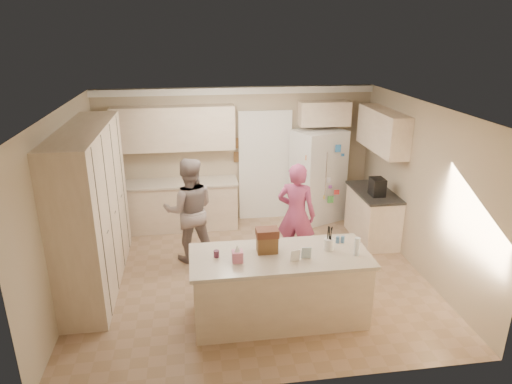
{
  "coord_description": "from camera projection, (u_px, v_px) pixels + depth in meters",
  "views": [
    {
      "loc": [
        -0.83,
        -6.14,
        3.64
      ],
      "look_at": [
        0.1,
        0.35,
        1.25
      ],
      "focal_mm": 32.0,
      "sensor_mm": 36.0,
      "label": 1
    }
  ],
  "objects": [
    {
      "name": "tissue_box",
      "position": [
        238.0,
        256.0,
        5.57
      ],
      "size": [
        0.13,
        0.13,
        0.14
      ],
      "primitive_type": "cube",
      "color": "pink",
      "rests_on": "island_top"
    },
    {
      "name": "utensil_crock",
      "position": [
        329.0,
        244.0,
        5.87
      ],
      "size": [
        0.13,
        0.13,
        0.15
      ],
      "primitive_type": "cylinder",
      "color": "white",
      "rests_on": "island_top"
    },
    {
      "name": "fridge_seam",
      "position": [
        323.0,
        182.0,
        8.54
      ],
      "size": [
        0.02,
        0.02,
        1.78
      ],
      "primitive_type": "cube",
      "color": "gray",
      "rests_on": "refrigerator"
    },
    {
      "name": "back_upper_cab",
      "position": [
        174.0,
        128.0,
        8.24
      ],
      "size": [
        2.2,
        0.35,
        0.8
      ],
      "primitive_type": "cube",
      "color": "beige",
      "rests_on": "wall_back"
    },
    {
      "name": "teen_girl",
      "position": [
        296.0,
        215.0,
        7.2
      ],
      "size": [
        0.73,
        0.63,
        1.68
      ],
      "primitive_type": "imported",
      "rotation": [
        0.0,
        0.0,
        2.68
      ],
      "color": "#AE4374",
      "rests_on": "floor"
    },
    {
      "name": "wall_frame_upper",
      "position": [
        238.0,
        143.0,
        8.65
      ],
      "size": [
        0.15,
        0.02,
        0.2
      ],
      "primitive_type": "cube",
      "color": "brown",
      "rests_on": "wall_back"
    },
    {
      "name": "floor",
      "position": [
        253.0,
        276.0,
        7.08
      ],
      "size": [
        5.2,
        4.6,
        0.02
      ],
      "primitive_type": "cube",
      "color": "#94755B",
      "rests_on": "ground"
    },
    {
      "name": "greeting_card_b",
      "position": [
        306.0,
        253.0,
        5.63
      ],
      "size": [
        0.12,
        0.05,
        0.16
      ],
      "primitive_type": "cube",
      "rotation": [
        0.15,
        0.0,
        -0.1
      ],
      "color": "silver",
      "rests_on": "island_top"
    },
    {
      "name": "over_fridge_cab",
      "position": [
        324.0,
        113.0,
        8.55
      ],
      "size": [
        0.95,
        0.35,
        0.45
      ],
      "primitive_type": "cube",
      "color": "beige",
      "rests_on": "wall_back"
    },
    {
      "name": "back_base_cab",
      "position": [
        178.0,
        206.0,
        8.63
      ],
      "size": [
        2.2,
        0.6,
        0.88
      ],
      "primitive_type": "cube",
      "color": "beige",
      "rests_on": "floor"
    },
    {
      "name": "refrigerator",
      "position": [
        318.0,
        176.0,
        8.87
      ],
      "size": [
        1.1,
        0.99,
        1.8
      ],
      "primitive_type": "cube",
      "rotation": [
        0.0,
        0.0,
        0.39
      ],
      "color": "white",
      "rests_on": "floor"
    },
    {
      "name": "dollhouse_roof",
      "position": [
        267.0,
        233.0,
        5.74
      ],
      "size": [
        0.28,
        0.2,
        0.1
      ],
      "primitive_type": "cube",
      "color": "#592D1E",
      "rests_on": "dollhouse_body"
    },
    {
      "name": "teen_boy",
      "position": [
        190.0,
        210.0,
        7.31
      ],
      "size": [
        0.86,
        0.68,
        1.73
      ],
      "primitive_type": "imported",
      "rotation": [
        0.0,
        0.0,
        3.17
      ],
      "color": "gray",
      "rests_on": "floor"
    },
    {
      "name": "fridge_magnets",
      "position": [
        323.0,
        182.0,
        8.54
      ],
      "size": [
        0.76,
        0.02,
        1.44
      ],
      "primitive_type": null,
      "color": "tan",
      "rests_on": "refrigerator"
    },
    {
      "name": "dollhouse_body",
      "position": [
        267.0,
        244.0,
        5.79
      ],
      "size": [
        0.26,
        0.18,
        0.22
      ],
      "primitive_type": "cube",
      "color": "brown",
      "rests_on": "island_top"
    },
    {
      "name": "fridge_handle_l",
      "position": [
        321.0,
        174.0,
        8.47
      ],
      "size": [
        0.02,
        0.02,
        0.85
      ],
      "primitive_type": "cylinder",
      "color": "silver",
      "rests_on": "refrigerator"
    },
    {
      "name": "wall_frame_lower",
      "position": [
        238.0,
        157.0,
        8.75
      ],
      "size": [
        0.15,
        0.02,
        0.2
      ],
      "primitive_type": "cube",
      "color": "brown",
      "rests_on": "wall_back"
    },
    {
      "name": "shaker_pepper",
      "position": [
        343.0,
        239.0,
        6.07
      ],
      "size": [
        0.05,
        0.05,
        0.09
      ],
      "primitive_type": "cylinder",
      "color": "#3E6591",
      "rests_on": "island_top"
    },
    {
      "name": "right_upper_cab",
      "position": [
        383.0,
        131.0,
        7.84
      ],
      "size": [
        0.35,
        1.5,
        0.7
      ],
      "primitive_type": "cube",
      "color": "beige",
      "rests_on": "wall_right"
    },
    {
      "name": "wall_left",
      "position": [
        65.0,
        207.0,
        6.28
      ],
      "size": [
        0.02,
        4.6,
        2.6
      ],
      "primitive_type": "cube",
      "color": "tan",
      "rests_on": "ground"
    },
    {
      "name": "ceiling",
      "position": [
        252.0,
        107.0,
        6.18
      ],
      "size": [
        5.2,
        4.6,
        0.02
      ],
      "primitive_type": "cube",
      "color": "white",
      "rests_on": "wall_back"
    },
    {
      "name": "doorway_casing",
      "position": [
        265.0,
        168.0,
        8.87
      ],
      "size": [
        1.02,
        0.03,
        2.22
      ],
      "primitive_type": "cube",
      "color": "white",
      "rests_on": "floor"
    },
    {
      "name": "coffee_maker",
      "position": [
        377.0,
        187.0,
        7.75
      ],
      "size": [
        0.22,
        0.28,
        0.3
      ],
      "primitive_type": "cube",
      "color": "black",
      "rests_on": "right_countertop"
    },
    {
      "name": "wall_front",
      "position": [
        284.0,
        279.0,
        4.48
      ],
      "size": [
        5.2,
        0.02,
        2.6
      ],
      "primitive_type": "cube",
      "color": "tan",
      "rests_on": "ground"
    },
    {
      "name": "right_countertop",
      "position": [
        374.0,
        192.0,
        8.0
      ],
      "size": [
        0.63,
        1.24,
        0.04
      ],
      "primitive_type": "cube",
      "color": "#2D2B28",
      "rests_on": "right_base_cab"
    },
    {
      "name": "wall_right",
      "position": [
        421.0,
        189.0,
        6.97
      ],
      "size": [
        0.02,
        4.6,
        2.6
      ],
      "primitive_type": "cube",
      "color": "tan",
      "rests_on": "ground"
    },
    {
      "name": "crown_back",
      "position": [
        236.0,
        91.0,
        8.31
      ],
      "size": [
        5.2,
        0.08,
        0.12
      ],
      "primitive_type": "cube",
      "color": "white",
      "rests_on": "wall_back"
    },
    {
      "name": "fridge_handle_r",
      "position": [
        326.0,
        174.0,
        8.48
      ],
      "size": [
        0.02,
        0.02,
        0.85
      ],
      "primitive_type": "cylinder",
      "color": "silver",
      "rests_on": "refrigerator"
    },
    {
      "name": "fridge_dispenser",
      "position": [
        312.0,
        169.0,
        8.42
      ],
      "size": [
        0.22,
        0.03,
        0.35
      ],
      "primitive_type": "cube",
      "color": "black",
      "rests_on": "refrigerator"
    },
    {
      "name": "shaker_salt",
      "position": [
        338.0,
        240.0,
        6.06
      ],
      "size": [
        0.05,
        0.05,
        0.09
      ],
      "primitive_type": "cylinder",
      "color": "#3E6591",
      "rests_on": "island_top"
    },
    {
      "name": "pantry_bank",
      "position": [
        92.0,
        209.0,
        6.55
      ],
      "size": [
        0.6,
        2.6,
        2.35
      ],
      "primitive_type": "cube",
      "color": "beige",
      "rests_on": "floor"
    },
    {
      "name": "wall_back",
      "position": [
        236.0,
        155.0,
        8.77
      ],
      "size": [
        5.2,
        0.02,
        2.6
      ],
      "primitive_type": "cube",
      "color": "tan",
      "rests_on": "ground"
    },
    {
      "name": "back_countertop",
      "position": [
        177.0,
        183.0,
        8.46
      ],
      "size": [
        2.24,
        0.63,
        0.04
      ],
      "primitive_type": "cube",
      "color": "beige",
      "rests_on": "back_base_cab"
    },
    {
      "name": "water_bottle",
      "position": [
        357.0,
        247.0,
        5.7
      ],
      "size": [
        0.07,
        0.07,
        0.24
      ],
      "primitive_type": "cylinder",
      "color": "silver",
      "rests_on": "island_top"
    },
    {
      "name": "right_base_cab",
      "position": [
        372.0,
        216.0,
        8.16
      ],
      "size": [
        0.6,
        1.2,
        0.88
      ],
      "primitive_type": "cube",
      "color": "beige",
      "rests_on": "floor"
    },
    {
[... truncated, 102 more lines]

